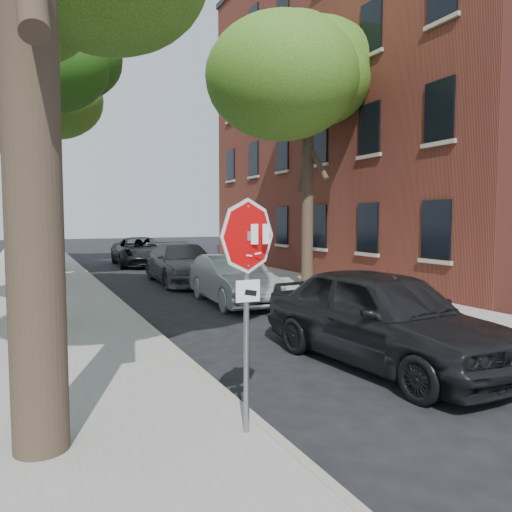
{
  "coord_description": "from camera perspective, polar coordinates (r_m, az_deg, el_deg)",
  "views": [
    {
      "loc": [
        -2.88,
        -4.97,
        2.51
      ],
      "look_at": [
        -0.33,
        0.56,
        2.05
      ],
      "focal_mm": 35.0,
      "sensor_mm": 36.0,
      "label": 1
    }
  ],
  "objects": [
    {
      "name": "tree_far",
      "position": [
        26.5,
        -24.84,
        14.15
      ],
      "size": [
        5.29,
        4.91,
        9.33
      ],
      "color": "black",
      "rests_on": "sidewalk_left"
    },
    {
      "name": "car_c",
      "position": [
        19.53,
        -8.4,
        -0.81
      ],
      "size": [
        2.38,
        5.46,
        1.56
      ],
      "primitive_type": "imported",
      "rotation": [
        0.0,
        0.0,
        -0.04
      ],
      "color": "#48474C",
      "rests_on": "ground"
    },
    {
      "name": "car_b",
      "position": [
        14.67,
        -2.67,
        -2.71
      ],
      "size": [
        1.69,
        4.41,
        1.43
      ],
      "primitive_type": "imported",
      "rotation": [
        0.0,
        0.0,
        -0.04
      ],
      "color": "#96989D",
      "rests_on": "ground"
    },
    {
      "name": "tree_right",
      "position": [
        18.11,
        5.76,
        19.35
      ],
      "size": [
        5.29,
        4.91,
        9.33
      ],
      "color": "black",
      "rests_on": "sidewalk_right"
    },
    {
      "name": "car_d",
      "position": [
        27.13,
        -13.1,
        0.51
      ],
      "size": [
        2.76,
        5.57,
        1.52
      ],
      "primitive_type": "imported",
      "rotation": [
        0.0,
        0.0,
        -0.05
      ],
      "color": "black",
      "rests_on": "ground"
    },
    {
      "name": "apartment_building",
      "position": [
        25.91,
        17.17,
        15.58
      ],
      "size": [
        12.2,
        20.2,
        15.3
      ],
      "color": "maroon",
      "rests_on": "ground"
    },
    {
      "name": "ground",
      "position": [
        6.27,
        5.13,
        -19.3
      ],
      "size": [
        120.0,
        120.0,
        0.0
      ],
      "primitive_type": "plane",
      "color": "black",
      "rests_on": "ground"
    },
    {
      "name": "sidewalk_right",
      "position": [
        19.31,
        2.8,
        -2.97
      ],
      "size": [
        4.0,
        55.0,
        0.12
      ],
      "primitive_type": "cube",
      "color": "gray",
      "rests_on": "ground"
    },
    {
      "name": "tree_mid_b",
      "position": [
        19.87,
        -24.0,
        19.98
      ],
      "size": [
        5.88,
        5.46,
        10.36
      ],
      "color": "black",
      "rests_on": "sidewalk_left"
    },
    {
      "name": "curb_right",
      "position": [
        18.46,
        -2.86,
        -3.3
      ],
      "size": [
        0.12,
        55.0,
        0.13
      ],
      "primitive_type": "cube",
      "color": "#9E9384",
      "rests_on": "ground"
    },
    {
      "name": "car_a",
      "position": [
        8.82,
        14.28,
        -6.73
      ],
      "size": [
        2.45,
        5.1,
        1.68
      ],
      "primitive_type": "imported",
      "rotation": [
        0.0,
        0.0,
        0.1
      ],
      "color": "black",
      "rests_on": "ground"
    },
    {
      "name": "curb_left",
      "position": [
        17.32,
        -16.52,
        -3.98
      ],
      "size": [
        0.12,
        55.0,
        0.13
      ],
      "primitive_type": "cube",
      "color": "#9E9384",
      "rests_on": "ground"
    },
    {
      "name": "stop_sign",
      "position": [
        5.43,
        -1.0,
        -1.61
      ],
      "size": [
        0.76,
        0.34,
        2.61
      ],
      "color": "gray",
      "rests_on": "sidewalk_left"
    },
    {
      "name": "sidewalk_left",
      "position": [
        17.15,
        -23.33,
        -4.25
      ],
      "size": [
        4.0,
        55.0,
        0.12
      ],
      "primitive_type": "cube",
      "color": "gray",
      "rests_on": "ground"
    }
  ]
}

